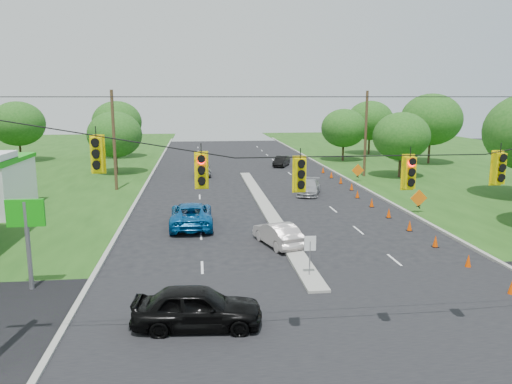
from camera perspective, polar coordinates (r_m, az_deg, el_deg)
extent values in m
plane|color=black|center=(18.64, 10.36, -16.15)|extent=(160.00, 160.00, 0.00)
cube|color=black|center=(18.64, 10.36, -16.15)|extent=(160.00, 14.00, 0.02)
cube|color=gray|center=(46.86, -12.73, 0.26)|extent=(0.25, 110.00, 0.16)
cube|color=gray|center=(49.01, 11.46, 0.77)|extent=(0.25, 110.00, 0.16)
cube|color=gray|center=(38.12, 1.14, -1.88)|extent=(1.00, 34.00, 0.18)
cylinder|color=gray|center=(23.64, 6.16, -7.72)|extent=(0.06, 0.06, 1.80)
cube|color=white|center=(23.40, 6.20, -5.86)|extent=(0.55, 0.04, 0.70)
cylinder|color=black|center=(15.74, 12.29, 5.48)|extent=(24.00, 0.04, 0.04)
cube|color=#FFE402|center=(15.20, -17.70, 4.08)|extent=(0.34, 0.24, 1.00)
cube|color=#FFE402|center=(14.99, -6.25, 2.42)|extent=(0.34, 0.24, 1.00)
cube|color=#FFE402|center=(15.33, 5.05, 1.97)|extent=(0.34, 0.24, 1.00)
cube|color=#FFE402|center=(16.40, 17.12, 2.11)|extent=(0.34, 0.24, 1.00)
cube|color=#FFE402|center=(17.81, 26.01, 2.43)|extent=(0.34, 0.24, 1.00)
cylinder|color=#422D1C|center=(46.58, -15.91, 5.64)|extent=(0.28, 0.28, 9.00)
cylinder|color=#422D1C|center=(53.93, 12.42, 6.46)|extent=(0.28, 0.28, 9.00)
cylinder|color=gray|center=(23.92, -24.58, -5.69)|extent=(0.20, 0.20, 4.00)
cube|color=#129E0F|center=(23.56, -24.86, -2.19)|extent=(1.60, 0.15, 1.20)
cone|color=#DB3F00|center=(24.42, 27.19, -9.66)|extent=(0.32, 0.32, 0.70)
cone|color=#DB3F00|center=(27.21, 23.10, -7.27)|extent=(0.32, 0.32, 0.70)
cone|color=#DB3F00|center=(30.15, 19.82, -5.30)|extent=(0.32, 0.32, 0.70)
cone|color=#DB3F00|center=(33.19, 17.15, -3.68)|extent=(0.32, 0.32, 0.70)
cone|color=#DB3F00|center=(36.32, 14.94, -2.33)|extent=(0.32, 0.32, 0.70)
cone|color=#DB3F00|center=(39.51, 13.09, -1.19)|extent=(0.32, 0.32, 0.70)
cone|color=#DB3F00|center=(42.75, 11.52, -0.22)|extent=(0.32, 0.32, 0.70)
cone|color=#DB3F00|center=(46.21, 10.88, 0.62)|extent=(0.32, 0.32, 0.70)
cone|color=#DB3F00|center=(49.51, 9.67, 1.34)|extent=(0.32, 0.32, 0.70)
cone|color=#DB3F00|center=(52.83, 8.61, 1.97)|extent=(0.32, 0.32, 0.70)
cone|color=#DB3F00|center=(56.17, 7.67, 2.52)|extent=(0.32, 0.32, 0.70)
cube|color=black|center=(38.20, 18.06, -1.55)|extent=(0.06, 0.58, 0.26)
cube|color=black|center=(38.20, 18.06, -1.55)|extent=(0.06, 0.58, 0.26)
cube|color=orange|center=(38.08, 18.11, -0.67)|extent=(1.27, 0.05, 1.27)
cube|color=black|center=(51.01, 11.53, 1.78)|extent=(0.06, 0.58, 0.26)
cube|color=black|center=(51.01, 11.53, 1.78)|extent=(0.06, 0.58, 0.26)
cube|color=orange|center=(50.92, 11.56, 2.45)|extent=(1.27, 0.05, 1.27)
cylinder|color=black|center=(71.92, -25.33, 4.27)|extent=(0.28, 0.28, 2.88)
ellipsoid|color=#194C14|center=(71.67, -25.56, 7.06)|extent=(6.72, 6.72, 5.76)
cylinder|color=black|center=(56.98, -15.68, 3.25)|extent=(0.28, 0.28, 2.52)
ellipsoid|color=#194C14|center=(56.68, -15.84, 6.34)|extent=(5.88, 5.88, 5.04)
cylinder|color=black|center=(72.00, -15.46, 4.92)|extent=(0.28, 0.28, 2.88)
ellipsoid|color=#194C14|center=(71.74, -15.60, 7.72)|extent=(6.72, 6.72, 5.76)
cylinder|color=black|center=(54.58, 16.11, 2.91)|extent=(0.28, 0.28, 2.52)
ellipsoid|color=#194C14|center=(54.27, 16.28, 6.13)|extent=(5.88, 5.88, 5.04)
cylinder|color=black|center=(66.88, 19.17, 4.44)|extent=(0.28, 0.28, 3.24)
ellipsoid|color=#194C14|center=(66.59, 19.38, 7.82)|extent=(7.56, 7.56, 6.48)
cylinder|color=black|center=(75.47, 12.79, 5.30)|extent=(0.28, 0.28, 2.88)
ellipsoid|color=#194C14|center=(75.22, 12.90, 7.97)|extent=(6.72, 6.72, 5.76)
cylinder|color=black|center=(67.01, 9.91, 4.58)|extent=(0.28, 0.28, 2.52)
ellipsoid|color=#194C14|center=(66.75, 10.00, 7.21)|extent=(5.88, 5.88, 5.04)
imported|color=black|center=(18.87, -6.72, -12.96)|extent=(4.89, 2.28, 1.62)
imported|color=#BCB0AC|center=(28.65, 2.49, -4.80)|extent=(2.56, 4.36, 1.36)
imported|color=#094F93|center=(32.94, -7.41, -2.57)|extent=(2.68, 5.82, 1.62)
imported|color=#9C9B9E|center=(43.62, 6.07, 0.54)|extent=(3.08, 4.71, 1.27)
imported|color=gray|center=(54.08, -6.13, 2.66)|extent=(1.78, 4.41, 1.50)
imported|color=black|center=(61.05, 2.93, 3.54)|extent=(2.75, 4.09, 1.28)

